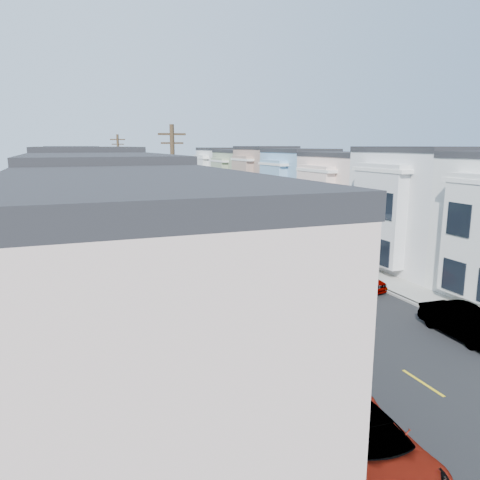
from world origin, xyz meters
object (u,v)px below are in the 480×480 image
object	(u,v)px
fedex_truck	(258,241)
parked_left_d	(162,246)
tree_b	(203,221)
utility_pole_far	(120,181)
utility_pole_near	(174,211)
parked_left_c	(201,285)
tree_e	(115,181)
tree_a	(297,292)
tree_far_r	(230,186)
lead_sedan	(223,232)
parked_right_b	(359,278)
parked_right_d	(222,217)
parked_left_b	(275,356)
parked_right_c	(251,231)
parked_left_a	(369,444)
tree_d	(135,185)
parked_right_a	(463,322)
tree_c	(165,215)

from	to	relation	value
fedex_truck	parked_left_d	xyz separation A→B (m)	(-6.62, 4.89, -0.92)
tree_b	utility_pole_far	world-z (taller)	utility_pole_far
utility_pole_near	parked_left_d	world-z (taller)	utility_pole_near
fedex_truck	parked_left_c	xyz separation A→B (m)	(-6.62, -6.76, -1.02)
tree_e	utility_pole_near	bearing A→B (deg)	-90.00
tree_a	parked_left_c	xyz separation A→B (m)	(1.40, 14.82, -4.18)
tree_a	tree_far_r	world-z (taller)	tree_a
tree_a	parked_left_d	bearing A→B (deg)	86.97
utility_pole_near	parked_left_c	world-z (taller)	utility_pole_near
utility_pole_near	lead_sedan	world-z (taller)	utility_pole_near
tree_b	parked_right_b	world-z (taller)	tree_b
parked_right_d	parked_left_d	bearing A→B (deg)	-128.66
lead_sedan	parked_left_b	bearing A→B (deg)	-108.07
utility_pole_near	fedex_truck	size ratio (longest dim) A/B	1.62
lead_sedan	parked_left_b	xyz separation A→B (m)	(-6.92, -26.57, -0.02)
parked_left_b	parked_right_c	bearing A→B (deg)	73.56
tree_b	parked_left_a	world-z (taller)	tree_b
parked_left_b	tree_d	bearing A→B (deg)	97.14
tree_a	parked_right_c	size ratio (longest dim) A/B	1.46
parked_right_a	parked_right_b	world-z (taller)	parked_right_a
parked_left_c	parked_right_a	xyz separation A→B (m)	(9.80, -10.55, 0.12)
parked_right_a	tree_c	bearing A→B (deg)	132.27
tree_far_r	parked_left_d	size ratio (longest dim) A/B	1.09
utility_pole_near	utility_pole_far	xyz separation A→B (m)	(0.00, 26.00, 0.00)
fedex_truck	tree_b	bearing A→B (deg)	-116.19
parked_left_b	tree_c	bearing A→B (deg)	99.92
parked_right_c	parked_right_a	bearing A→B (deg)	-94.02
tree_c	parked_left_a	bearing A→B (deg)	-85.95
tree_e	parked_left_c	world-z (taller)	tree_e
tree_b	parked_right_c	distance (m)	24.39
parked_left_d	tree_b	bearing A→B (deg)	-92.17
tree_b	utility_pole_far	xyz separation A→B (m)	(0.00, 32.00, -0.33)
parked_left_d	parked_right_a	world-z (taller)	parked_right_a
parked_right_c	parked_right_b	bearing A→B (deg)	-94.02
parked_left_c	parked_right_c	xyz separation A→B (m)	(9.80, 15.75, 0.03)
tree_c	utility_pole_far	world-z (taller)	utility_pole_far
utility_pole_near	parked_right_c	bearing A→B (deg)	53.48
parked_left_b	parked_right_b	distance (m)	12.84
parked_left_c	tree_c	bearing A→B (deg)	116.11
lead_sedan	utility_pole_near	bearing A→B (deg)	-121.73
tree_far_r	parked_left_a	xyz separation A→B (m)	(-11.79, -44.18, -3.37)
tree_b	tree_e	size ratio (longest dim) A/B	1.09
tree_e	parked_left_b	size ratio (longest dim) A/B	1.76
tree_a	parked_left_c	distance (m)	15.46
utility_pole_near	parked_right_d	xyz separation A→B (m)	(11.20, 24.20, -4.40)
tree_b	tree_c	size ratio (longest dim) A/B	1.12
parked_right_c	tree_b	bearing A→B (deg)	-121.96
tree_c	parked_left_d	xyz separation A→B (m)	(1.40, 8.48, -3.89)
tree_d	utility_pole_near	world-z (taller)	utility_pole_near
parked_left_d	parked_right_b	distance (m)	16.95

